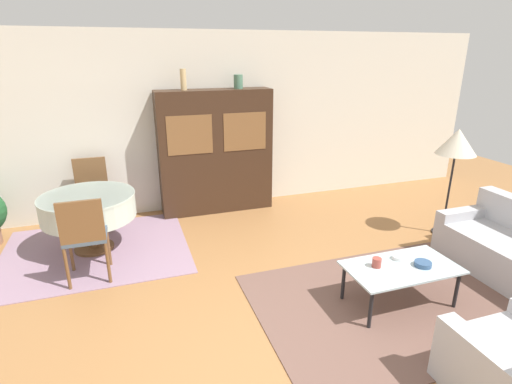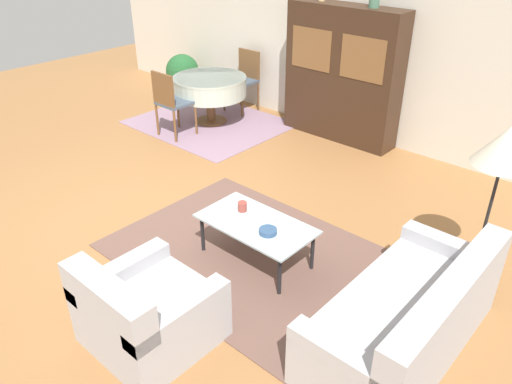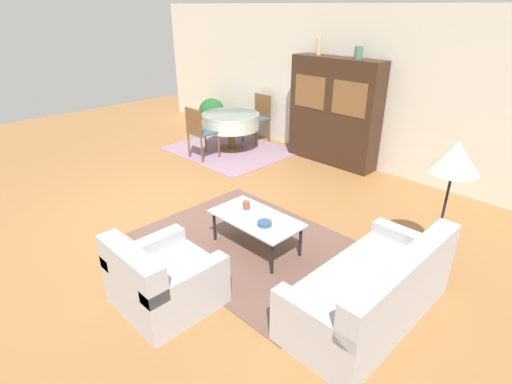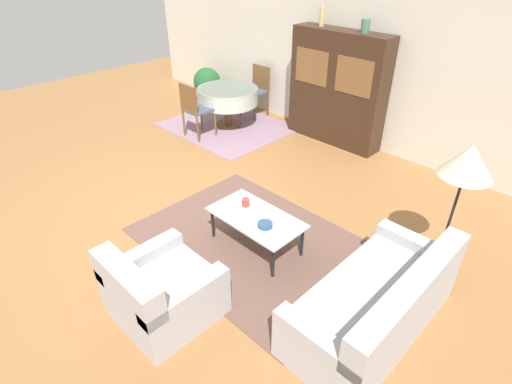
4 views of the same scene
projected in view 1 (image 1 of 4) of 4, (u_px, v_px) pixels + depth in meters
The scene contains 15 objects.
ground_plane at pixel (286, 354), 3.35m from camera, with size 14.00×14.00×0.00m, color #9E6B3D.
wall_back at pixel (198, 123), 6.14m from camera, with size 10.00×0.06×2.70m.
area_rug at pixel (390, 303), 4.01m from camera, with size 2.68×1.95×0.01m.
dining_rug at pixel (96, 251), 5.07m from camera, with size 2.25×1.88×0.01m.
coffee_table at pixel (401, 270), 3.89m from camera, with size 1.09×0.60×0.41m.
display_cabinet at pixel (216, 152), 6.12m from camera, with size 1.72×0.41×1.87m.
dining_table at pixel (88, 207), 4.92m from camera, with size 1.13×1.13×0.73m.
dining_chair_near at pixel (84, 233), 4.23m from camera, with size 0.44×0.44×0.97m.
dining_chair_far at pixel (92, 188), 5.63m from camera, with size 0.44×0.44×0.97m.
floor_lamp at pixel (457, 144), 5.15m from camera, with size 0.50×0.50×1.46m.
cup at pixel (377, 262), 3.85m from camera, with size 0.09×0.09×0.09m.
bowl at pixel (423, 264), 3.88m from camera, with size 0.16×0.16×0.05m.
bowl_small at pixel (398, 258), 4.01m from camera, with size 0.11×0.11×0.04m.
vase_tall at pixel (183, 80), 5.63m from camera, with size 0.08×0.08×0.29m.
vase_short at pixel (238, 82), 5.89m from camera, with size 0.13×0.13×0.20m.
Camera 1 is at (-1.10, -2.48, 2.40)m, focal length 28.00 mm.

